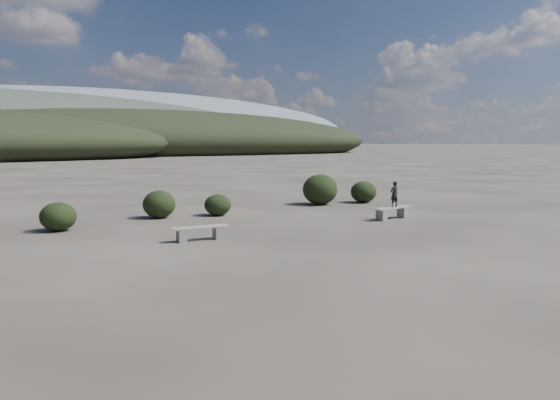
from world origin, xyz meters
TOP-DOWN VIEW (x-y plane):
  - ground at (0.00, 0.00)m, footprint 1200.00×1200.00m
  - bench_left at (-3.12, 4.04)m, footprint 1.71×0.49m
  - bench_right at (4.78, 4.17)m, footprint 1.86×0.57m
  - seated_person at (4.87, 4.18)m, footprint 0.35×0.24m
  - shrub_a at (-6.23, 8.13)m, footprint 1.15×1.15m
  - shrub_b at (-2.39, 9.24)m, footprint 1.23×1.23m
  - shrub_c at (-0.21, 8.66)m, footprint 1.05×1.05m
  - shrub_d at (5.42, 9.44)m, footprint 1.60×1.60m
  - shrub_e at (7.66, 8.98)m, footprint 1.22×1.22m

SIDE VIEW (x-z plane):
  - ground at x=0.00m, z-range 0.00..0.00m
  - bench_left at x=-3.12m, z-range 0.05..0.47m
  - bench_right at x=4.78m, z-range 0.05..0.51m
  - shrub_c at x=-0.21m, z-range 0.00..0.84m
  - shrub_a at x=-6.23m, z-range 0.00..0.94m
  - shrub_e at x=7.66m, z-range 0.00..1.02m
  - shrub_b at x=-2.39m, z-range 0.00..1.05m
  - shrub_d at x=5.42m, z-range 0.00..1.40m
  - seated_person at x=4.87m, z-range 0.46..1.41m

